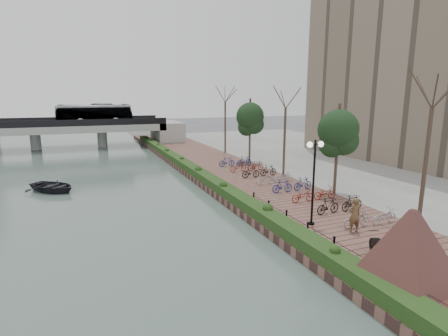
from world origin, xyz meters
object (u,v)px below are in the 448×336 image
granite_monument (410,249)px  motorcycle (378,246)px  pedestrian (354,215)px  boat (53,186)px  lamppost (314,164)px

granite_monument → motorcycle: (0.97, 2.29, -1.02)m
pedestrian → boat: 22.69m
motorcycle → pedestrian: pedestrian is taller
motorcycle → pedestrian: bearing=92.3°
lamppost → motorcycle: 5.34m
lamppost → boat: bearing=132.9°
granite_monument → boat: 25.49m
pedestrian → boat: pedestrian is taller
granite_monument → lamppost: 7.04m
motorcycle → pedestrian: 2.93m
pedestrian → boat: bearing=-37.1°
lamppost → motorcycle: size_ratio=2.99×
motorcycle → boat: motorcycle is taller
granite_monument → boat: granite_monument is taller
lamppost → motorcycle: lamppost is taller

